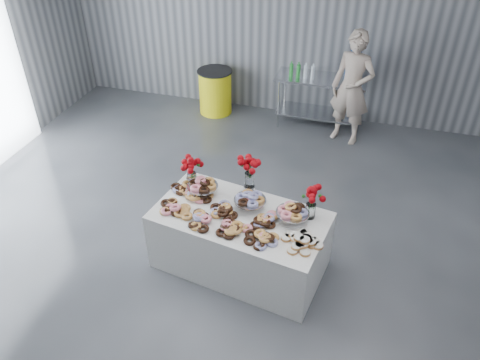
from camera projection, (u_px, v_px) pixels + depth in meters
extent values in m
plane|color=#323439|center=(206.00, 288.00, 5.25)|extent=(9.00, 9.00, 0.00)
cube|color=gray|center=(294.00, 0.00, 7.60)|extent=(8.00, 0.04, 4.00)
cube|color=white|center=(240.00, 240.00, 5.35)|extent=(2.04, 1.30, 0.75)
cube|color=silver|center=(321.00, 79.00, 7.80)|extent=(1.50, 0.60, 0.04)
cube|color=silver|center=(318.00, 113.00, 8.16)|extent=(1.40, 0.55, 0.03)
cylinder|color=silver|center=(279.00, 105.00, 8.01)|extent=(0.04, 0.04, 0.86)
cylinder|color=silver|center=(356.00, 115.00, 7.72)|extent=(0.04, 0.04, 0.86)
cylinder|color=silver|center=(285.00, 93.00, 8.40)|extent=(0.04, 0.04, 0.86)
cylinder|color=silver|center=(358.00, 102.00, 8.11)|extent=(0.04, 0.04, 0.86)
cylinder|color=silver|center=(203.00, 190.00, 5.40)|extent=(0.06, 0.06, 0.12)
cylinder|color=silver|center=(203.00, 186.00, 5.36)|extent=(0.36, 0.36, 0.01)
cylinder|color=silver|center=(250.00, 204.00, 5.19)|extent=(0.06, 0.06, 0.12)
cylinder|color=silver|center=(250.00, 200.00, 5.15)|extent=(0.36, 0.36, 0.01)
cylinder|color=silver|center=(292.00, 217.00, 5.01)|extent=(0.06, 0.06, 0.12)
cylinder|color=silver|center=(293.00, 212.00, 4.97)|extent=(0.36, 0.36, 0.01)
cylinder|color=white|center=(192.00, 179.00, 5.52)|extent=(0.11, 0.11, 0.18)
cylinder|color=#1E5919|center=(191.00, 170.00, 5.45)|extent=(0.04, 0.04, 0.18)
cylinder|color=white|center=(310.00, 211.00, 5.05)|extent=(0.11, 0.11, 0.18)
cylinder|color=#1E5919|center=(311.00, 201.00, 4.98)|extent=(0.04, 0.04, 0.18)
cylinder|color=silver|center=(249.00, 191.00, 5.36)|extent=(0.14, 0.14, 0.15)
cylinder|color=white|center=(250.00, 180.00, 5.26)|extent=(0.11, 0.11, 0.18)
cylinder|color=#1E5919|center=(250.00, 170.00, 5.19)|extent=(0.04, 0.04, 0.18)
cylinder|color=#407FDB|center=(354.00, 70.00, 7.55)|extent=(0.28, 0.28, 0.40)
sphere|color=#407FDB|center=(356.00, 54.00, 7.40)|extent=(0.20, 0.20, 0.20)
imported|color=#CC8C93|center=(352.00, 88.00, 7.39)|extent=(0.78, 0.63, 1.84)
cylinder|color=#FBF015|center=(215.00, 92.00, 8.51)|extent=(0.58, 0.58, 0.79)
cylinder|color=black|center=(215.00, 71.00, 8.27)|extent=(0.63, 0.63, 0.02)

